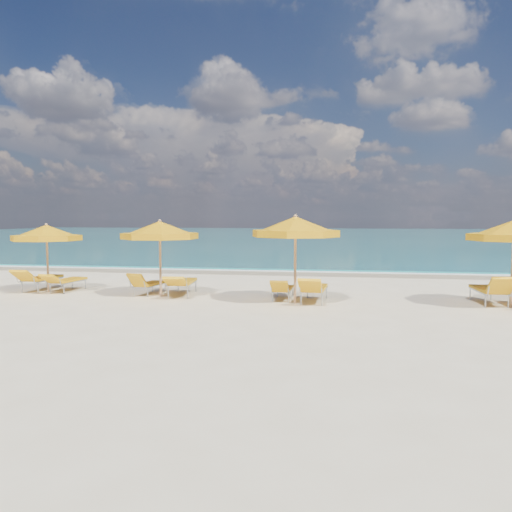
# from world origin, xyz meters

# --- Properties ---
(ground_plane) EXTENTS (120.00, 120.00, 0.00)m
(ground_plane) POSITION_xyz_m (0.00, 0.00, 0.00)
(ground_plane) COLOR beige
(ocean) EXTENTS (120.00, 80.00, 0.30)m
(ocean) POSITION_xyz_m (0.00, 48.00, 0.00)
(ocean) COLOR #136B70
(ocean) RESTS_ON ground
(wet_sand_band) EXTENTS (120.00, 2.60, 0.01)m
(wet_sand_band) POSITION_xyz_m (0.00, 7.40, 0.00)
(wet_sand_band) COLOR tan
(wet_sand_band) RESTS_ON ground
(foam_line) EXTENTS (120.00, 1.20, 0.03)m
(foam_line) POSITION_xyz_m (0.00, 8.20, 0.00)
(foam_line) COLOR white
(foam_line) RESTS_ON ground
(whitecap_near) EXTENTS (14.00, 0.36, 0.05)m
(whitecap_near) POSITION_xyz_m (-6.00, 17.00, 0.00)
(whitecap_near) COLOR white
(whitecap_near) RESTS_ON ground
(whitecap_far) EXTENTS (18.00, 0.30, 0.05)m
(whitecap_far) POSITION_xyz_m (8.00, 24.00, 0.00)
(whitecap_far) COLOR white
(whitecap_far) RESTS_ON ground
(umbrella_2) EXTENTS (2.99, 2.99, 2.28)m
(umbrella_2) POSITION_xyz_m (-6.79, 0.39, 1.94)
(umbrella_2) COLOR tan
(umbrella_2) RESTS_ON ground
(umbrella_3) EXTENTS (3.09, 3.09, 2.41)m
(umbrella_3) POSITION_xyz_m (-2.76, 0.04, 2.05)
(umbrella_3) COLOR tan
(umbrella_3) RESTS_ON ground
(umbrella_4) EXTENTS (2.74, 2.74, 2.56)m
(umbrella_4) POSITION_xyz_m (1.46, -0.42, 2.18)
(umbrella_4) COLOR tan
(umbrella_4) RESTS_ON ground
(lounger_2_left) EXTENTS (0.74, 2.04, 0.84)m
(lounger_2_left) POSITION_xyz_m (-7.25, 0.74, 0.24)
(lounger_2_left) COLOR #A5A8AD
(lounger_2_left) RESTS_ON ground
(lounger_2_right) EXTENTS (0.78, 1.86, 0.71)m
(lounger_2_right) POSITION_xyz_m (-6.27, 0.68, 0.21)
(lounger_2_right) COLOR #A5A8AD
(lounger_2_right) RESTS_ON ground
(lounger_3_left) EXTENTS (0.80, 1.64, 0.79)m
(lounger_3_left) POSITION_xyz_m (-3.29, 0.45, 0.20)
(lounger_3_left) COLOR #A5A8AD
(lounger_3_left) RESTS_ON ground
(lounger_3_right) EXTENTS (0.86, 2.14, 0.76)m
(lounger_3_right) POSITION_xyz_m (-2.21, 0.50, 0.24)
(lounger_3_right) COLOR #A5A8AD
(lounger_3_right) RESTS_ON ground
(lounger_4_left) EXTENTS (0.57, 1.60, 0.71)m
(lounger_4_left) POSITION_xyz_m (1.04, 0.14, 0.20)
(lounger_4_left) COLOR #A5A8AD
(lounger_4_left) RESTS_ON ground
(lounger_4_right) EXTENTS (0.80, 2.02, 0.85)m
(lounger_4_right) POSITION_xyz_m (1.99, -0.12, 0.24)
(lounger_4_right) COLOR #A5A8AD
(lounger_4_right) RESTS_ON ground
(lounger_5_left) EXTENTS (0.77, 1.99, 0.94)m
(lounger_5_left) POSITION_xyz_m (6.93, 0.33, 0.25)
(lounger_5_left) COLOR #A5A8AD
(lounger_5_left) RESTS_ON ground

